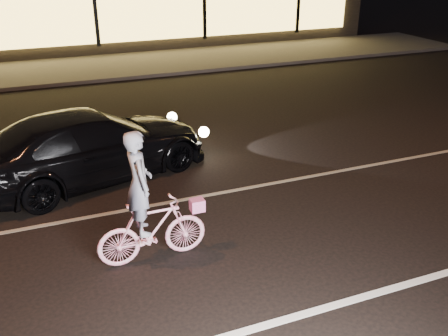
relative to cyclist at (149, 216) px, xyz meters
name	(u,v)px	position (x,y,z in m)	size (l,w,h in m)	color
ground	(259,251)	(1.56, -0.40, -0.72)	(90.00, 90.00, 0.00)	black
lane_stripe_near	(310,312)	(1.56, -1.90, -0.72)	(60.00, 0.12, 0.01)	silver
lane_stripe_far	(212,194)	(1.56, 1.60, -0.72)	(60.00, 0.10, 0.01)	gray
sidewalk	(108,67)	(1.56, 12.60, -0.66)	(30.00, 4.00, 0.12)	#383533
cyclist	(149,216)	(0.00, 0.00, 0.00)	(1.61, 0.56, 2.03)	#FB427A
sedan	(92,145)	(-0.34, 3.21, -0.04)	(5.04, 3.12, 1.36)	black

